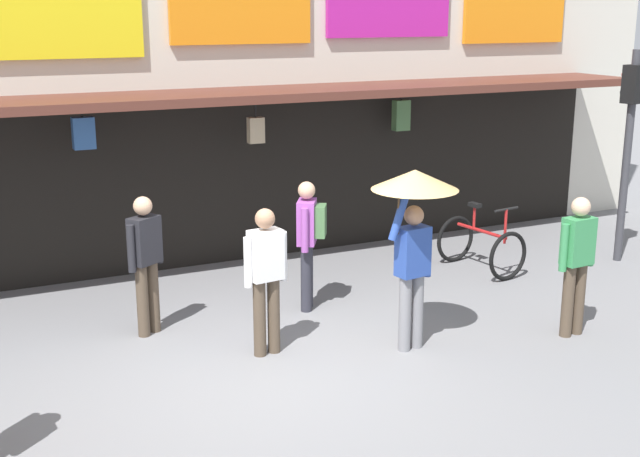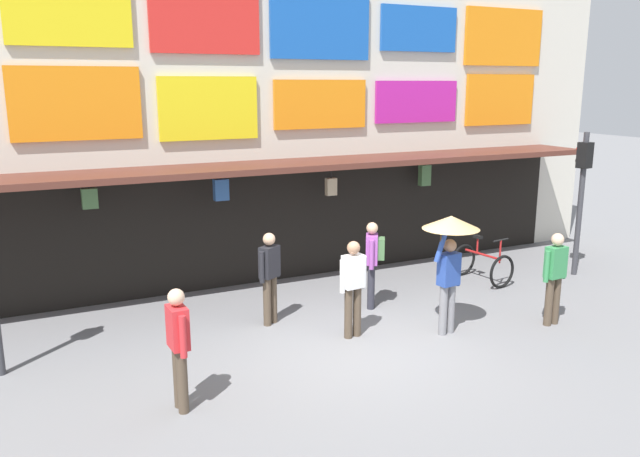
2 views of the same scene
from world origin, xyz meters
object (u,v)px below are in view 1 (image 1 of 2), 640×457
Objects in this scene: traffic_light_far at (630,122)px; bicycle_parked at (481,245)px; pedestrian_in_blue at (309,236)px; pedestrian_in_yellow at (577,259)px; pedestrian_with_umbrella at (414,209)px; pedestrian_in_white at (146,258)px; pedestrian_in_green at (266,273)px.

traffic_light_far reaches higher than bicycle_parked.
pedestrian_in_blue and pedestrian_in_yellow have the same top height.
pedestrian_with_umbrella is (0.49, -1.69, 0.66)m from pedestrian_in_blue.
bicycle_parked is (-2.24, 0.47, -1.75)m from traffic_light_far.
pedestrian_in_white is (-2.57, 1.74, -0.69)m from pedestrian_with_umbrella.
pedestrian_in_white is at bearing 178.55° from pedestrian_in_blue.
traffic_light_far is 5.34m from pedestrian_in_blue.
traffic_light_far is at bearing -1.13° from pedestrian_in_blue.
pedestrian_with_umbrella is 2.12m from pedestrian_in_yellow.
pedestrian_with_umbrella is at bearing -34.07° from pedestrian_in_white.
traffic_light_far is 3.65m from pedestrian_in_yellow.
bicycle_parked is 0.60× the size of pedestrian_with_umbrella.
pedestrian_in_white is at bearing 153.96° from pedestrian_in_yellow.
pedestrian_with_umbrella is 1.24× the size of pedestrian_in_yellow.
pedestrian_with_umbrella is 1.24× the size of pedestrian_in_white.
traffic_light_far reaches higher than pedestrian_in_white.
pedestrian_in_green is at bearing -48.12° from pedestrian_in_white.
pedestrian_with_umbrella is 3.18m from pedestrian_in_white.
pedestrian_in_blue is 0.81× the size of pedestrian_with_umbrella.
traffic_light_far is 6.44m from pedestrian_in_green.
pedestrian_in_yellow is at bearing -13.55° from pedestrian_with_umbrella.
pedestrian_in_yellow and pedestrian_in_white have the same top height.
traffic_light_far is 1.54× the size of pedestrian_with_umbrella.
pedestrian_in_green is 3.63m from pedestrian_in_yellow.
pedestrian_with_umbrella reaches higher than pedestrian_in_green.
bicycle_parked is 0.74× the size of pedestrian_in_green.
pedestrian_in_white is (-1.05, 1.17, 0.00)m from pedestrian_in_green.
traffic_light_far is 1.90× the size of pedestrian_in_yellow.
pedestrian_in_yellow is (1.95, -0.47, -0.69)m from pedestrian_with_umbrella.
pedestrian_with_umbrella reaches higher than bicycle_parked.
pedestrian_in_green is at bearing 163.28° from pedestrian_in_yellow.
pedestrian_in_green and pedestrian_in_white have the same top height.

